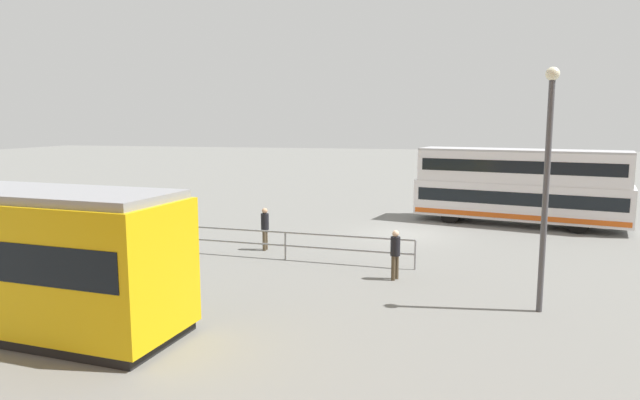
# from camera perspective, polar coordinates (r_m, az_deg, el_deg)

# --- Properties ---
(ground_plane) EXTENTS (160.00, 160.00, 0.00)m
(ground_plane) POSITION_cam_1_polar(r_m,az_deg,el_deg) (25.88, 8.78, -3.50)
(ground_plane) COLOR slate
(double_decker_bus) EXTENTS (10.46, 4.79, 3.80)m
(double_decker_bus) POSITION_cam_1_polar(r_m,az_deg,el_deg) (29.37, 19.90, 1.33)
(double_decker_bus) COLOR white
(double_decker_bus) RESTS_ON ground
(pedestrian_near_railing) EXTENTS (0.32, 0.36, 1.73)m
(pedestrian_near_railing) POSITION_cam_1_polar(r_m,az_deg,el_deg) (22.37, -5.71, -2.67)
(pedestrian_near_railing) COLOR #4C3F2D
(pedestrian_near_railing) RESTS_ON ground
(pedestrian_crossing) EXTENTS (0.42, 0.42, 1.66)m
(pedestrian_crossing) POSITION_cam_1_polar(r_m,az_deg,el_deg) (18.31, 7.78, -5.28)
(pedestrian_crossing) COLOR #4C3F2D
(pedestrian_crossing) RESTS_ON ground
(pedestrian_railing) EXTENTS (9.77, 0.69, 1.08)m
(pedestrian_railing) POSITION_cam_1_polar(r_m,az_deg,el_deg) (20.81, -3.60, -4.16)
(pedestrian_railing) COLOR gray
(pedestrian_railing) RESTS_ON ground
(info_sign) EXTENTS (1.17, 0.30, 2.28)m
(info_sign) POSITION_cam_1_polar(r_m,az_deg,el_deg) (21.97, -15.88, -1.58)
(info_sign) COLOR slate
(info_sign) RESTS_ON ground
(street_lamp) EXTENTS (0.36, 0.36, 6.57)m
(street_lamp) POSITION_cam_1_polar(r_m,az_deg,el_deg) (15.81, 22.39, 2.75)
(street_lamp) COLOR #4C4C51
(street_lamp) RESTS_ON ground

